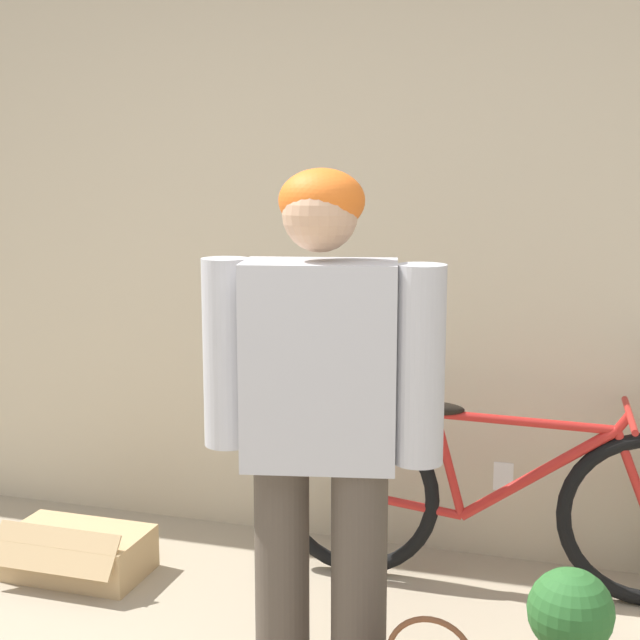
{
  "coord_description": "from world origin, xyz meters",
  "views": [
    {
      "loc": [
        0.85,
        -1.24,
        1.59
      ],
      "look_at": [
        0.14,
        1.08,
        1.18
      ],
      "focal_mm": 50.0,
      "sensor_mm": 36.0,
      "label": 1
    }
  ],
  "objects_px": {
    "person": "(320,411)",
    "bicycle": "(497,501)",
    "potted_plant": "(570,623)",
    "cardboard_box": "(77,552)"
  },
  "relations": [
    {
      "from": "person",
      "to": "bicycle",
      "type": "distance_m",
      "value": 1.17
    },
    {
      "from": "cardboard_box",
      "to": "potted_plant",
      "type": "bearing_deg",
      "value": -7.61
    },
    {
      "from": "cardboard_box",
      "to": "potted_plant",
      "type": "distance_m",
      "value": 1.91
    },
    {
      "from": "potted_plant",
      "to": "person",
      "type": "bearing_deg",
      "value": -155.12
    },
    {
      "from": "person",
      "to": "bicycle",
      "type": "xyz_separation_m",
      "value": [
        0.41,
        0.93,
        -0.57
      ]
    },
    {
      "from": "bicycle",
      "to": "potted_plant",
      "type": "relative_size",
      "value": 4.53
    },
    {
      "from": "bicycle",
      "to": "potted_plant",
      "type": "bearing_deg",
      "value": -66.94
    },
    {
      "from": "bicycle",
      "to": "cardboard_box",
      "type": "distance_m",
      "value": 1.66
    },
    {
      "from": "potted_plant",
      "to": "bicycle",
      "type": "bearing_deg",
      "value": 115.49
    },
    {
      "from": "cardboard_box",
      "to": "person",
      "type": "bearing_deg",
      "value": -26.02
    }
  ]
}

